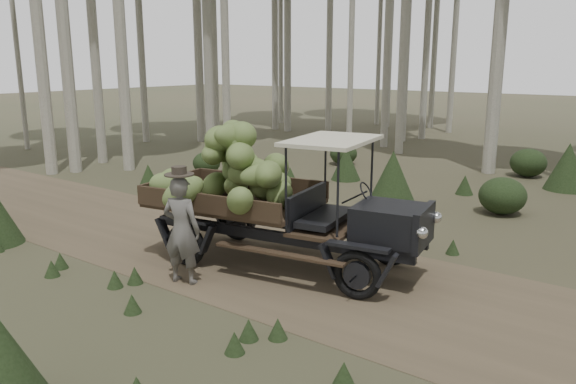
# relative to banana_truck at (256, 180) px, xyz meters

# --- Properties ---
(ground) EXTENTS (120.00, 120.00, 0.00)m
(ground) POSITION_rel_banana_truck_xyz_m (0.83, 0.01, -1.54)
(ground) COLOR #473D2B
(ground) RESTS_ON ground
(dirt_track) EXTENTS (70.00, 4.00, 0.01)m
(dirt_track) POSITION_rel_banana_truck_xyz_m (0.83, 0.01, -1.54)
(dirt_track) COLOR brown
(dirt_track) RESTS_ON ground
(banana_truck) EXTENTS (5.44, 3.00, 2.67)m
(banana_truck) POSITION_rel_banana_truck_xyz_m (0.00, 0.00, 0.00)
(banana_truck) COLOR black
(banana_truck) RESTS_ON ground
(farmer) EXTENTS (0.77, 0.61, 2.00)m
(farmer) POSITION_rel_banana_truck_xyz_m (-0.30, -1.58, -0.59)
(farmer) COLOR #585551
(farmer) RESTS_ON ground
(undergrowth) EXTENTS (20.89, 21.98, 1.38)m
(undergrowth) POSITION_rel_banana_truck_xyz_m (1.10, 0.03, -1.00)
(undergrowth) COLOR #233319
(undergrowth) RESTS_ON ground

